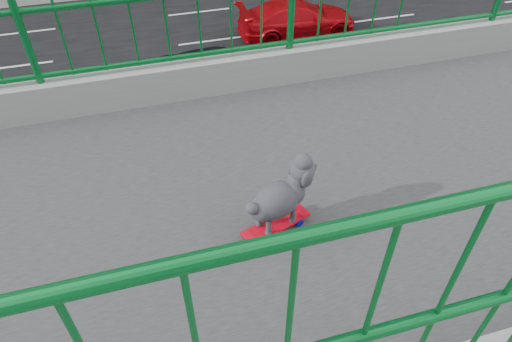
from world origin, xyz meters
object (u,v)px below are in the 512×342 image
Objects in this scene: car_2 at (221,70)px; poodle at (281,196)px; skateboard at (276,225)px; car_3 at (297,18)px; car_1 at (502,77)px.

poodle is at bearing 170.41° from car_2.
poodle is at bearing 90.00° from skateboard.
car_3 is (-3.20, 4.04, 0.04)m from car_2.
car_3 is at bearing -51.59° from car_2.
poodle reaches higher than skateboard.
poodle is 0.11× the size of car_1.
poodle is 18.21m from car_3.
car_1 is 9.85m from car_2.
car_1 reaches higher than car_2.
poodle is (-0.01, 0.02, 0.24)m from skateboard.
car_2 is at bearing -108.96° from car_1.
poodle is 16.22m from car_1.
poodle is 0.10× the size of car_2.
poodle is at bearing 158.71° from car_3.
car_3 is at bearing 138.92° from poodle.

